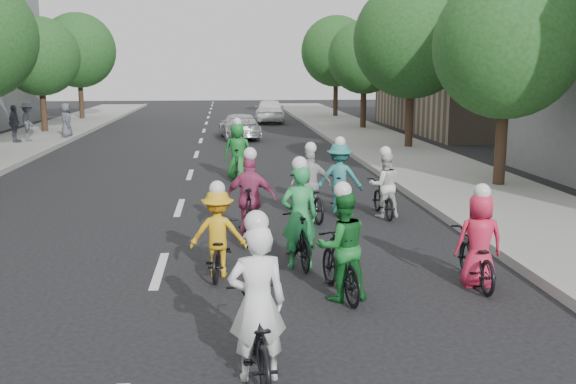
{
  "coord_description": "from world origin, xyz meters",
  "views": [
    {
      "loc": [
        1.14,
        -10.53,
        3.34
      ],
      "look_at": [
        2.34,
        1.59,
        1.0
      ],
      "focal_mm": 40.0,
      "sensor_mm": 36.0,
      "label": 1
    }
  ],
  "objects": [
    {
      "name": "sidewalk_right",
      "position": [
        8.0,
        10.0,
        0.07
      ],
      "size": [
        4.0,
        80.0,
        0.15
      ],
      "primitive_type": "cube",
      "color": "gray",
      "rests_on": "ground"
    },
    {
      "name": "cyclist_7",
      "position": [
        3.79,
        4.09,
        0.71
      ],
      "size": [
        1.16,
        1.53,
        1.81
      ],
      "rotation": [
        0.0,
        0.0,
        2.97
      ],
      "color": "black",
      "rests_on": "ground"
    },
    {
      "name": "tree_r_1",
      "position": [
        8.8,
        15.6,
        4.52
      ],
      "size": [
        4.8,
        4.8,
        6.93
      ],
      "color": "black",
      "rests_on": "ground"
    },
    {
      "name": "cyclist_9",
      "position": [
        1.52,
        8.95,
        0.71
      ],
      "size": [
        0.91,
        1.66,
        1.9
      ],
      "rotation": [
        0.0,
        0.0,
        3.04
      ],
      "color": "black",
      "rests_on": "ground"
    },
    {
      "name": "cyclist_5",
      "position": [
        2.37,
        0.02,
        0.66
      ],
      "size": [
        0.69,
        1.56,
        1.91
      ],
      "rotation": [
        0.0,
        0.0,
        3.26
      ],
      "color": "black",
      "rests_on": "ground"
    },
    {
      "name": "bldg_se",
      "position": [
        16.0,
        24.0,
        4.0
      ],
      "size": [
        10.0,
        14.0,
        8.0
      ],
      "primitive_type": "cube",
      "color": "gray",
      "rests_on": "ground"
    },
    {
      "name": "tree_r_2",
      "position": [
        8.8,
        24.6,
        3.96
      ],
      "size": [
        4.0,
        4.0,
        5.97
      ],
      "color": "black",
      "rests_on": "ground"
    },
    {
      "name": "tree_l_5",
      "position": [
        -8.2,
        33.0,
        4.52
      ],
      "size": [
        4.8,
        4.8,
        6.93
      ],
      "color": "black",
      "rests_on": "ground"
    },
    {
      "name": "cyclist_4",
      "position": [
        5.02,
        -1.23,
        0.56
      ],
      "size": [
        0.75,
        1.67,
        1.64
      ],
      "rotation": [
        0.0,
        0.0,
        3.08
      ],
      "color": "black",
      "rests_on": "ground"
    },
    {
      "name": "cyclist_6",
      "position": [
        4.74,
        3.6,
        0.58
      ],
      "size": [
        0.74,
        1.59,
        1.63
      ],
      "rotation": [
        0.0,
        0.0,
        3.17
      ],
      "color": "black",
      "rests_on": "ground"
    },
    {
      "name": "cyclist_1",
      "position": [
        2.8,
        -1.59,
        0.66
      ],
      "size": [
        0.88,
        1.66,
        1.76
      ],
      "rotation": [
        0.0,
        0.0,
        3.31
      ],
      "color": "black",
      "rests_on": "ground"
    },
    {
      "name": "follow_car_trail",
      "position": [
        3.98,
        30.13,
        0.76
      ],
      "size": [
        2.04,
        4.56,
        1.52
      ],
      "primitive_type": "imported",
      "rotation": [
        0.0,
        0.0,
        3.09
      ],
      "color": "white",
      "rests_on": "ground"
    },
    {
      "name": "spectator_0",
      "position": [
        -7.63,
        19.29,
        1.03
      ],
      "size": [
        0.76,
        1.2,
        1.77
      ],
      "primitive_type": "imported",
      "rotation": [
        0.0,
        0.0,
        1.66
      ],
      "color": "#4F515D",
      "rests_on": "sidewalk_left"
    },
    {
      "name": "curb_right",
      "position": [
        6.05,
        10.0,
        0.09
      ],
      "size": [
        0.18,
        80.0,
        0.18
      ],
      "primitive_type": "cube",
      "color": "#999993",
      "rests_on": "ground"
    },
    {
      "name": "spectator_1",
      "position": [
        -8.08,
        18.8,
        0.97
      ],
      "size": [
        0.49,
        1.0,
        1.65
      ],
      "primitive_type": "imported",
      "rotation": [
        0.0,
        0.0,
        1.48
      ],
      "color": "#474652",
      "rests_on": "sidewalk_left"
    },
    {
      "name": "cyclist_2",
      "position": [
        1.0,
        -0.33,
        0.58
      ],
      "size": [
        0.98,
        1.64,
        1.59
      ],
      "rotation": [
        0.0,
        0.0,
        3.04
      ],
      "color": "black",
      "rests_on": "ground"
    },
    {
      "name": "spectator_2",
      "position": [
        -6.32,
        20.75,
        0.95
      ],
      "size": [
        0.7,
        0.89,
        1.61
      ],
      "primitive_type": "imported",
      "rotation": [
        0.0,
        0.0,
        1.83
      ],
      "color": "#525460",
      "rests_on": "sidewalk_left"
    },
    {
      "name": "tree_l_4",
      "position": [
        -8.2,
        24.0,
        3.96
      ],
      "size": [
        4.0,
        4.0,
        5.97
      ],
      "color": "black",
      "rests_on": "ground"
    },
    {
      "name": "cyclist_8",
      "position": [
        3.02,
        3.5,
        0.6
      ],
      "size": [
        1.0,
        1.9,
        1.76
      ],
      "rotation": [
        0.0,
        0.0,
        3.32
      ],
      "color": "black",
      "rests_on": "ground"
    },
    {
      "name": "ground",
      "position": [
        0.0,
        0.0,
        0.0
      ],
      "size": [
        120.0,
        120.0,
        0.0
      ],
      "primitive_type": "plane",
      "color": "black",
      "rests_on": "ground"
    },
    {
      "name": "tree_r_3",
      "position": [
        8.8,
        33.6,
        4.52
      ],
      "size": [
        4.8,
        4.8,
        6.93
      ],
      "color": "black",
      "rests_on": "ground"
    },
    {
      "name": "cyclist_3",
      "position": [
        1.61,
        1.76,
        0.69
      ],
      "size": [
        1.05,
        1.89,
        1.87
      ],
      "rotation": [
        0.0,
        0.0,
        3.01
      ],
      "color": "black",
      "rests_on": "ground"
    },
    {
      "name": "follow_car_lead",
      "position": [
        1.86,
        20.74,
        0.61
      ],
      "size": [
        2.14,
        4.34,
        1.21
      ],
      "primitive_type": "imported",
      "rotation": [
        0.0,
        0.0,
        3.25
      ],
      "color": "silver",
      "rests_on": "ground"
    },
    {
      "name": "tree_r_0",
      "position": [
        8.8,
        6.6,
        3.96
      ],
      "size": [
        4.0,
        4.0,
        5.97
      ],
      "color": "black",
      "rests_on": "ground"
    },
    {
      "name": "cyclist_0",
      "position": [
        1.45,
        -3.93,
        0.61
      ],
      "size": [
        0.72,
        1.73,
        1.89
      ],
      "rotation": [
        0.0,
        0.0,
        3.22
      ],
      "color": "black",
      "rests_on": "ground"
    }
  ]
}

